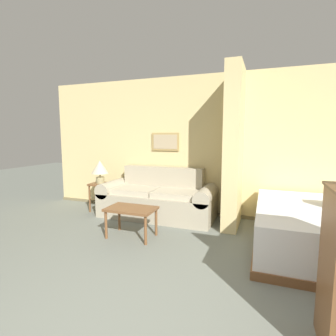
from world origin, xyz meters
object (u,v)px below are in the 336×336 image
(couch, at_px, (158,199))
(coffee_table, at_px, (131,212))
(table_lamp, at_px, (100,168))
(bed, at_px, (329,230))

(couch, relative_size, coffee_table, 2.96)
(table_lamp, bearing_deg, bed, -8.43)
(couch, height_order, coffee_table, couch)
(couch, xyz_separation_m, bed, (2.64, -0.63, -0.03))
(table_lamp, xyz_separation_m, bed, (3.84, -0.57, -0.56))
(table_lamp, bearing_deg, coffee_table, -38.99)
(couch, bearing_deg, bed, -13.46)
(coffee_table, distance_m, bed, 2.66)
(couch, height_order, bed, couch)
(coffee_table, xyz_separation_m, bed, (2.62, 0.42, -0.09))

